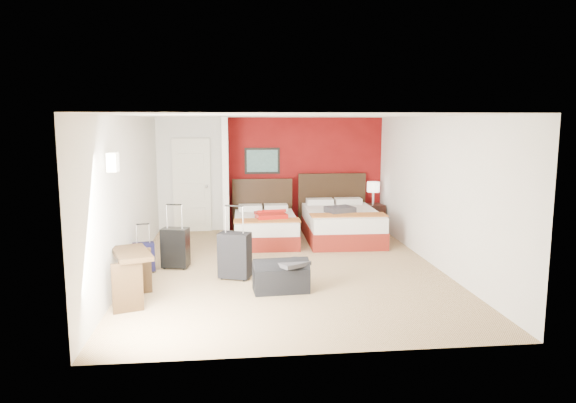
{
  "coord_description": "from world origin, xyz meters",
  "views": [
    {
      "loc": [
        -0.87,
        -8.36,
        2.42
      ],
      "look_at": [
        0.12,
        0.8,
        1.0
      ],
      "focal_mm": 32.64,
      "sensor_mm": 36.0,
      "label": 1
    }
  ],
  "objects": [
    {
      "name": "bed_left",
      "position": [
        -0.22,
        1.97,
        0.27
      ],
      "size": [
        1.27,
        1.79,
        0.53
      ],
      "primitive_type": "cube",
      "rotation": [
        0.0,
        0.0,
        -0.02
      ],
      "color": "silver",
      "rests_on": "ground"
    },
    {
      "name": "table_lamp",
      "position": [
        2.22,
        2.78,
        0.85
      ],
      "size": [
        0.33,
        0.33,
        0.49
      ],
      "primitive_type": "cylinder",
      "rotation": [
        0.0,
        0.0,
        -0.23
      ],
      "color": "white",
      "rests_on": "nightstand"
    },
    {
      "name": "ground",
      "position": [
        0.0,
        0.0,
        0.0
      ],
      "size": [
        6.5,
        6.5,
        0.0
      ],
      "primitive_type": "plane",
      "color": "tan",
      "rests_on": "ground"
    },
    {
      "name": "red_accent_panel",
      "position": [
        0.75,
        3.23,
        1.25
      ],
      "size": [
        3.5,
        0.04,
        2.5
      ],
      "primitive_type": "cube",
      "color": "maroon",
      "rests_on": "ground"
    },
    {
      "name": "partition_wall",
      "position": [
        -1.0,
        2.61,
        1.25
      ],
      "size": [
        0.12,
        1.2,
        2.5
      ],
      "primitive_type": "cube",
      "color": "silver",
      "rests_on": "ground"
    },
    {
      "name": "room_walls",
      "position": [
        -1.4,
        1.42,
        1.26
      ],
      "size": [
        5.02,
        6.52,
        2.5
      ],
      "color": "silver",
      "rests_on": "ground"
    },
    {
      "name": "suitcase_navy",
      "position": [
        -2.3,
        0.01,
        0.23
      ],
      "size": [
        0.37,
        0.27,
        0.46
      ],
      "primitive_type": "cube",
      "rotation": [
        0.0,
        0.0,
        0.24
      ],
      "color": "black",
      "rests_on": "ground"
    },
    {
      "name": "duffel_bag",
      "position": [
        -0.2,
        -1.16,
        0.2
      ],
      "size": [
        0.81,
        0.47,
        0.4
      ],
      "primitive_type": "cube",
      "rotation": [
        0.0,
        0.0,
        0.07
      ],
      "color": "black",
      "rests_on": "ground"
    },
    {
      "name": "nightstand",
      "position": [
        2.22,
        2.78,
        0.3
      ],
      "size": [
        0.48,
        0.48,
        0.6
      ],
      "primitive_type": "cube",
      "rotation": [
        0.0,
        0.0,
        0.12
      ],
      "color": "black",
      "rests_on": "ground"
    },
    {
      "name": "suitcase_black",
      "position": [
        -1.82,
        0.22,
        0.32
      ],
      "size": [
        0.48,
        0.36,
        0.64
      ],
      "primitive_type": "cube",
      "rotation": [
        0.0,
        0.0,
        -0.23
      ],
      "color": "black",
      "rests_on": "ground"
    },
    {
      "name": "bed_right",
      "position": [
        1.35,
        2.0,
        0.31
      ],
      "size": [
        1.49,
        2.09,
        0.62
      ],
      "primitive_type": "cube",
      "rotation": [
        0.0,
        0.0,
        -0.02
      ],
      "color": "silver",
      "rests_on": "ground"
    },
    {
      "name": "jacket_bundle",
      "position": [
        1.25,
        1.7,
        0.68
      ],
      "size": [
        0.62,
        0.56,
        0.12
      ],
      "primitive_type": "cube",
      "rotation": [
        0.0,
        0.0,
        0.33
      ],
      "color": "#3D3C41",
      "rests_on": "bed_right"
    },
    {
      "name": "entry_door",
      "position": [
        -1.75,
        3.2,
        1.02
      ],
      "size": [
        0.82,
        0.06,
        2.05
      ],
      "primitive_type": "cube",
      "color": "silver",
      "rests_on": "ground"
    },
    {
      "name": "jacket_draped",
      "position": [
        -0.05,
        -1.21,
        0.42
      ],
      "size": [
        0.55,
        0.53,
        0.06
      ],
      "primitive_type": "cube",
      "rotation": [
        0.0,
        0.0,
        0.55
      ],
      "color": "#35353A",
      "rests_on": "duffel_bag"
    },
    {
      "name": "suitcase_charcoal",
      "position": [
        -0.85,
        -0.48,
        0.35
      ],
      "size": [
        0.54,
        0.43,
        0.69
      ],
      "primitive_type": "cube",
      "rotation": [
        0.0,
        0.0,
        -0.35
      ],
      "color": "black",
      "rests_on": "ground"
    },
    {
      "name": "red_suitcase_open",
      "position": [
        -0.12,
        1.87,
        0.58
      ],
      "size": [
        0.71,
        0.89,
        0.1
      ],
      "primitive_type": "cube",
      "rotation": [
        0.0,
        0.0,
        0.16
      ],
      "color": "#AB150E",
      "rests_on": "bed_left"
    },
    {
      "name": "desk",
      "position": [
        -2.21,
        -1.42,
        0.36
      ],
      "size": [
        0.69,
        0.95,
        0.71
      ],
      "primitive_type": "cube",
      "rotation": [
        0.0,
        0.0,
        0.34
      ],
      "color": "#322010",
      "rests_on": "ground"
    }
  ]
}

